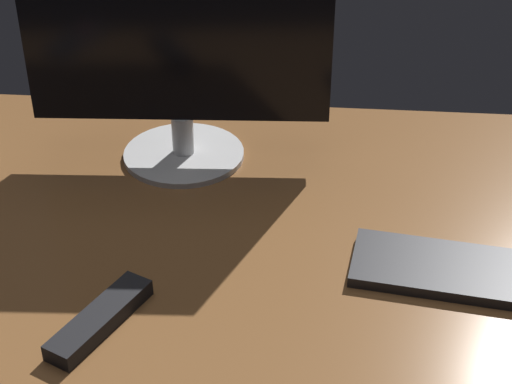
# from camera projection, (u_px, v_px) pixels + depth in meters

# --- Properties ---
(desk) EXTENTS (1.40, 0.84, 0.02)m
(desk) POSITION_uv_depth(u_px,v_px,m) (221.00, 229.00, 1.33)
(desk) COLOR brown
(desk) RESTS_ON ground
(monitor) EXTENTS (0.52, 0.22, 0.42)m
(monitor) POSITION_uv_depth(u_px,v_px,m) (178.00, 41.00, 1.38)
(monitor) COLOR silver
(monitor) RESTS_ON desk
(keyboard) EXTENTS (0.43, 0.18, 0.02)m
(keyboard) POSITION_uv_depth(u_px,v_px,m) (495.00, 276.00, 1.20)
(keyboard) COLOR black
(keyboard) RESTS_ON desk
(tv_remote) EXTENTS (0.12, 0.18, 0.02)m
(tv_remote) POSITION_uv_depth(u_px,v_px,m) (100.00, 319.00, 1.12)
(tv_remote) COLOR black
(tv_remote) RESTS_ON desk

